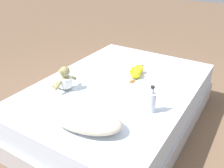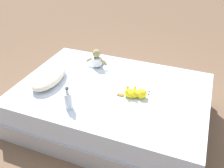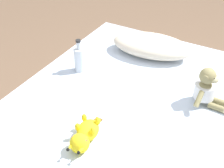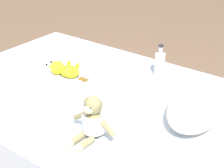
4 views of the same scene
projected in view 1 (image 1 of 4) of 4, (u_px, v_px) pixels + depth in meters
ground_plane at (117, 122)px, 2.63m from camera, size 16.00×16.00×0.00m
bed at (117, 104)px, 2.53m from camera, size 1.44×2.06×0.45m
pillow at (85, 118)px, 1.81m from camera, size 0.62×0.38×0.14m
plush_monkey at (65, 80)px, 2.30m from camera, size 0.23×0.29×0.24m
plush_yellow_creature at (137, 71)px, 2.58m from camera, size 0.14×0.33×0.10m
glass_bottle at (151, 102)px, 1.97m from camera, size 0.07×0.07×0.23m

